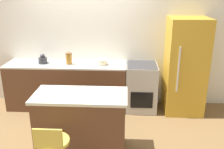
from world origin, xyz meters
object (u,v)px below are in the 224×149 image
oven_range (141,87)px  kettle (43,60)px  refrigerator (185,66)px  mixing_bowl (102,62)px

oven_range → kettle: (-1.91, -0.02, 0.54)m
refrigerator → kettle: (-2.72, 0.00, 0.09)m
oven_range → refrigerator: size_ratio=0.51×
refrigerator → mixing_bowl: 1.57m
kettle → oven_range: bearing=0.7°
refrigerator → mixing_bowl: bearing=179.9°
mixing_bowl → oven_range: bearing=1.7°
oven_range → mixing_bowl: 0.92m
refrigerator → mixing_bowl: size_ratio=8.41×
kettle → mixing_bowl: kettle is taller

